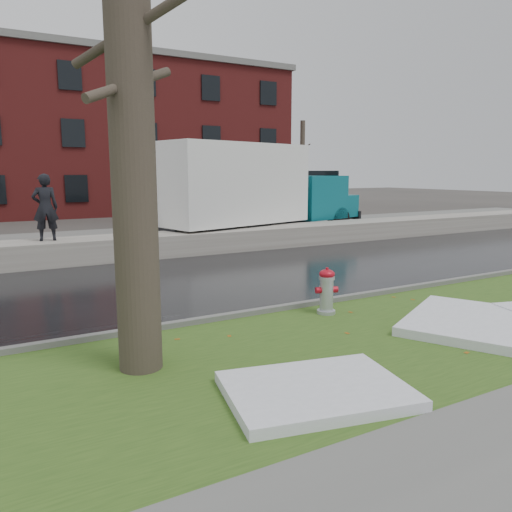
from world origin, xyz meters
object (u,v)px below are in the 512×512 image
fire_hydrant (327,289)px  worker (45,207)px  tree (130,90)px  box_truck (253,191)px

fire_hydrant → worker: bearing=133.1°
tree → worker: 9.48m
fire_hydrant → tree: (-3.96, -0.91, 3.29)m
fire_hydrant → tree: tree is taller
tree → worker: size_ratio=3.79×
tree → box_truck: bearing=54.2°
tree → worker: tree is taller
tree → box_truck: (7.93, 11.00, -1.79)m
worker → box_truck: bearing=-164.7°
fire_hydrant → tree: bearing=-149.7°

